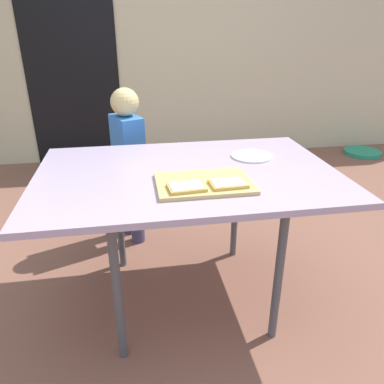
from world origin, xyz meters
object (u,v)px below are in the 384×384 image
dining_table (187,181)px  pizza_slice_near_right (228,183)px  plate_white_right (252,156)px  garden_hose_coil (362,152)px  cutting_board (204,183)px  child_left (129,157)px  pizza_slice_near_left (187,187)px

dining_table → pizza_slice_near_right: bearing=-60.1°
plate_white_right → garden_hose_coil: (2.00, 1.93, -0.71)m
dining_table → cutting_board: (0.04, -0.18, 0.06)m
dining_table → pizza_slice_near_right: size_ratio=9.03×
dining_table → cutting_board: bearing=-76.0°
pizza_slice_near_right → child_left: (-0.41, 0.92, -0.17)m
dining_table → child_left: bearing=111.8°
dining_table → plate_white_right: bearing=21.9°
dining_table → child_left: child_left is taller
dining_table → pizza_slice_near_left: pizza_slice_near_left is taller
pizza_slice_near_left → dining_table: bearing=80.3°
cutting_board → child_left: 0.93m
cutting_board → pizza_slice_near_right: bearing=-32.3°
dining_table → garden_hose_coil: size_ratio=3.47×
cutting_board → garden_hose_coil: bearing=44.2°
child_left → garden_hose_coil: (2.63, 1.39, -0.56)m
garden_hose_coil → child_left: bearing=-152.2°
plate_white_right → child_left: size_ratio=0.21×
plate_white_right → dining_table: bearing=-158.1°
pizza_slice_near_left → plate_white_right: (0.40, 0.39, -0.02)m
cutting_board → pizza_slice_near_right: pizza_slice_near_right is taller
child_left → garden_hose_coil: size_ratio=2.53×
cutting_board → child_left: size_ratio=0.40×
pizza_slice_near_right → plate_white_right: pizza_slice_near_right is taller
pizza_slice_near_left → pizza_slice_near_right: 0.18m
plate_white_right → child_left: 0.84m
child_left → cutting_board: bearing=-69.8°
dining_table → child_left: (-0.27, 0.68, -0.09)m
pizza_slice_near_right → plate_white_right: size_ratio=0.72×
cutting_board → pizza_slice_near_left: pizza_slice_near_left is taller
pizza_slice_near_right → plate_white_right: bearing=59.1°
child_left → pizza_slice_near_right: bearing=-66.0°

